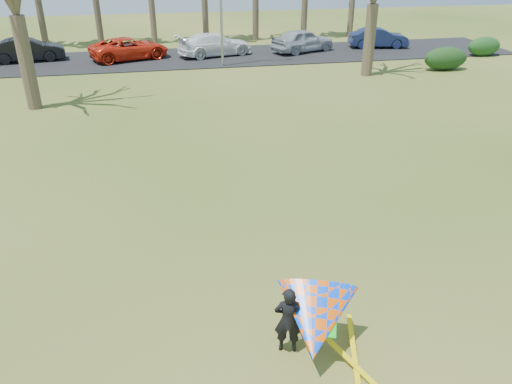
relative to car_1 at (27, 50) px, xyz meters
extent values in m
plane|color=#224D11|center=(10.24, -25.87, -0.81)|extent=(100.00, 100.00, 0.00)
cube|color=black|center=(10.24, -0.87, -0.78)|extent=(46.00, 7.00, 0.06)
cylinder|color=brown|center=(2.24, -10.87, 1.29)|extent=(0.64, 0.64, 4.20)
cylinder|color=#4E3E2E|center=(20.24, -7.87, 1.18)|extent=(0.64, 0.64, 3.99)
ellipsoid|color=black|center=(25.49, -7.56, -0.12)|extent=(2.78, 1.26, 1.39)
ellipsoid|color=#163D17|center=(30.37, -4.25, -0.16)|extent=(2.34, 1.10, 1.30)
imported|color=black|center=(0.00, 0.00, 0.00)|extent=(4.75, 2.26, 1.50)
imported|color=red|center=(6.48, -0.70, -0.04)|extent=(5.63, 3.99, 1.43)
imported|color=white|center=(12.20, -0.61, -0.01)|extent=(5.49, 3.38, 1.49)
imported|color=#A4A8B1|center=(18.47, -0.57, 0.04)|extent=(5.02, 3.52, 1.59)
imported|color=#18234A|center=(24.40, -0.16, -0.05)|extent=(4.46, 2.23, 1.41)
imported|color=black|center=(9.89, -28.48, -0.10)|extent=(0.59, 0.46, 1.43)
cone|color=#0547FF|center=(10.34, -28.73, 0.04)|extent=(2.13, 2.39, 2.02)
cube|color=#0CBF19|center=(10.46, -28.81, -0.01)|extent=(0.62, 0.60, 0.24)
cube|color=yellow|center=(10.89, -29.08, -0.80)|extent=(0.85, 1.66, 0.28)
cube|color=yellow|center=(11.09, -28.88, -0.80)|extent=(0.56, 1.76, 0.22)
camera|label=1|loc=(7.83, -35.47, 6.22)|focal=35.00mm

